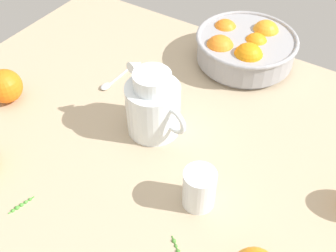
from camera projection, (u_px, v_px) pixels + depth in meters
ground_plane at (157, 140)px, 95.15cm from camera, size 120.71×93.17×3.00cm
fruit_bowl at (244, 47)px, 110.66cm from camera, size 27.64×27.64×10.57cm
juice_pitcher at (153, 109)px, 91.53cm from camera, size 16.93×12.40×16.90cm
juice_glass at (199, 190)px, 78.63cm from camera, size 6.52×6.52×8.89cm
loose_orange_2 at (5, 86)px, 100.12cm from camera, size 8.52×8.52×8.52cm
spoon at (112, 81)px, 107.60cm from camera, size 2.33×13.54×1.00cm
herb_sprig_0 at (178, 250)px, 73.58cm from camera, size 5.36×4.34×0.95cm
herb_sprig_1 at (20, 205)px, 80.47cm from camera, size 1.65×5.69×0.98cm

